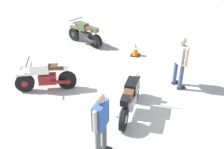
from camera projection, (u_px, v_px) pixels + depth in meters
The scene contains 7 objects.
ground_plane at pixel (127, 110), 7.98m from camera, with size 40.00×40.00×0.00m, color #ADAAA3.
motorcycle_black_cruiser at pixel (130, 98), 7.61m from camera, with size 2.09×0.70×1.09m.
motorcycle_olive_vintage at pixel (85, 34), 11.95m from camera, with size 1.05×1.83×1.07m.
motorcycle_cream_vintage at pixel (46, 77), 8.70m from camera, with size 0.95×1.87×1.07m.
person_in_blue_shirt at pixel (101, 121), 6.00m from camera, with size 0.67×0.35×1.73m.
person_in_gray_shirt at pixel (180, 59), 8.60m from camera, with size 0.61×0.51×1.77m.
traffic_cone at pixel (135, 50), 11.05m from camera, with size 0.36×0.36×0.53m.
Camera 1 is at (6.31, 1.19, 4.87)m, focal length 43.70 mm.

